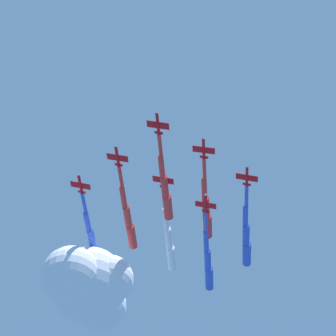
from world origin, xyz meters
The scene contains 8 objects.
jet_lead centered at (7.78, 4.41, 194.60)m, with size 48.21×19.08×4.51m.
jet_port_inner centered at (24.48, -6.24, 195.85)m, with size 47.95×19.47×4.39m.
jet_starboard_inner centered at (15.85, 23.57, 193.91)m, with size 49.94×19.57×4.48m.
jet_port_mid centered at (34.56, 13.70, 195.36)m, with size 52.77×21.14×4.43m.
jet_starboard_mid centered at (43.34, -16.62, 194.22)m, with size 51.01×20.25×4.50m.
jet_port_outer centered at (22.35, 42.78, 194.70)m, with size 49.30×20.11×4.46m.
jet_starboard_outer centered at (51.29, 2.78, 194.28)m, with size 52.55×21.11×4.39m.
cloud_puff centered at (33.81, 48.16, 181.79)m, with size 47.54×33.91×31.06m.
Camera 1 is at (-114.19, -46.78, 31.59)m, focal length 59.27 mm.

